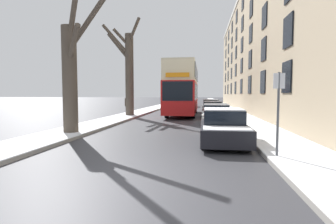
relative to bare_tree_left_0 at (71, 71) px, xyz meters
name	(u,v)px	position (x,y,z in m)	size (l,w,h in m)	color
ground_plane	(117,187)	(4.29, -6.35, -2.99)	(320.00, 320.00, 0.00)	#38383D
sidewalk_left	(174,103)	(-0.45, 46.65, -2.91)	(2.28, 130.00, 0.16)	gray
sidewalk_right	(217,103)	(9.04, 46.65, -2.91)	(2.28, 130.00, 0.16)	gray
terrace_facade_right	(279,51)	(14.67, 20.47, 3.97)	(9.10, 47.49, 13.91)	tan
bare_tree_left_0	(71,71)	(0.00, 0.00, 0.00)	(2.52, 1.58, 7.26)	#4C4238
bare_tree_left_1	(128,69)	(-0.28, 10.28, 1.05)	(3.48, 2.76, 8.05)	#4C4238
double_decker_bus	(183,87)	(4.19, 12.76, -0.39)	(2.51, 10.51, 4.61)	red
parked_car_0	(223,127)	(6.86, -1.00, -2.36)	(1.75, 4.20, 1.37)	black
parked_car_1	(216,115)	(6.86, 4.94, -2.37)	(1.73, 3.95, 1.35)	silver
parked_car_2	(213,110)	(6.86, 10.55, -2.35)	(1.72, 4.11, 1.37)	slate
parked_car_3	(211,107)	(6.86, 16.25, -2.34)	(1.78, 4.24, 1.41)	silver
oncoming_van	(183,98)	(2.90, 30.11, -1.69)	(2.08, 5.10, 2.42)	#333842
pedestrian_left_sidewalk	(127,105)	(-0.98, 12.10, -2.01)	(0.39, 0.39, 1.79)	black
street_sign_post	(278,110)	(8.20, -3.67, -1.52)	(0.32, 0.07, 2.57)	#4C4F54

